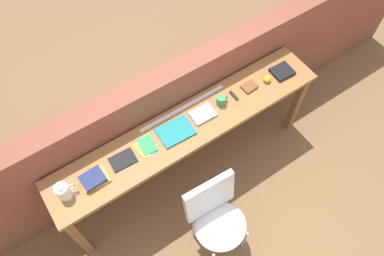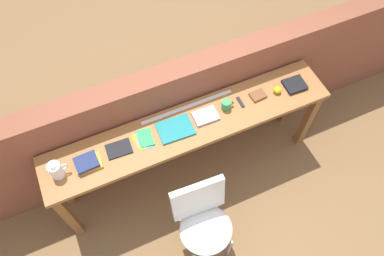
{
  "view_description": "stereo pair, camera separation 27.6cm",
  "coord_description": "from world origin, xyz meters",
  "views": [
    {
      "loc": [
        -0.89,
        -1.07,
        3.51
      ],
      "look_at": [
        0.0,
        0.25,
        0.9
      ],
      "focal_mm": 35.0,
      "sensor_mm": 36.0,
      "label": 1
    },
    {
      "loc": [
        -0.65,
        -1.2,
        3.51
      ],
      "look_at": [
        0.0,
        0.25,
        0.9
      ],
      "focal_mm": 35.0,
      "sensor_mm": 36.0,
      "label": 2
    }
  ],
  "objects": [
    {
      "name": "sideboard",
      "position": [
        0.0,
        0.3,
        0.74
      ],
      "size": [
        2.5,
        0.44,
        0.88
      ],
      "color": "#996033",
      "rests_on": "ground"
    },
    {
      "name": "book_open_centre",
      "position": [
        -0.13,
        0.3,
        0.89
      ],
      "size": [
        0.29,
        0.23,
        0.02
      ],
      "primitive_type": "cube",
      "rotation": [
        0.0,
        0.0,
        -0.04
      ],
      "color": "#19757A",
      "rests_on": "sideboard"
    },
    {
      "name": "ruler_metal_back_edge",
      "position": [
        0.05,
        0.47,
        0.88
      ],
      "size": [
        0.83,
        0.03,
        0.0
      ],
      "primitive_type": "cube",
      "color": "silver",
      "rests_on": "sideboard"
    },
    {
      "name": "magazine_cycling",
      "position": [
        -0.61,
        0.32,
        0.89
      ],
      "size": [
        0.21,
        0.15,
        0.01
      ],
      "primitive_type": "cube",
      "rotation": [
        0.0,
        0.0,
        -0.05
      ],
      "color": "black",
      "rests_on": "sideboard"
    },
    {
      "name": "sports_ball_small",
      "position": [
        0.83,
        0.29,
        0.91
      ],
      "size": [
        0.07,
        0.07,
        0.07
      ],
      "primitive_type": "sphere",
      "color": "yellow",
      "rests_on": "sideboard"
    },
    {
      "name": "pitcher_white",
      "position": [
        -1.09,
        0.29,
        0.96
      ],
      "size": [
        0.14,
        0.1,
        0.18
      ],
      "color": "white",
      "rests_on": "sideboard"
    },
    {
      "name": "leather_journal_brown",
      "position": [
        0.66,
        0.32,
        0.89
      ],
      "size": [
        0.14,
        0.11,
        0.02
      ],
      "primitive_type": "cube",
      "rotation": [
        0.0,
        0.0,
        0.07
      ],
      "color": "brown",
      "rests_on": "sideboard"
    },
    {
      "name": "book_grey_hardcover",
      "position": [
        0.15,
        0.32,
        0.89
      ],
      "size": [
        0.21,
        0.16,
        0.02
      ],
      "primitive_type": "cube",
      "rotation": [
        0.0,
        0.0,
        -0.02
      ],
      "color": "#9E9EA3",
      "rests_on": "sideboard"
    },
    {
      "name": "multitool_folded",
      "position": [
        0.49,
        0.32,
        0.89
      ],
      "size": [
        0.02,
        0.11,
        0.02
      ],
      "primitive_type": "cube",
      "rotation": [
        0.0,
        0.0,
        -0.01
      ],
      "color": "black",
      "rests_on": "sideboard"
    },
    {
      "name": "chair_white_moulded",
      "position": [
        -0.18,
        -0.37,
        0.53
      ],
      "size": [
        0.46,
        0.48,
        0.89
      ],
      "color": "white",
      "rests_on": "ground"
    },
    {
      "name": "pamphlet_pile_colourful",
      "position": [
        -0.39,
        0.33,
        0.89
      ],
      "size": [
        0.17,
        0.19,
        0.01
      ],
      "color": "#3399D8",
      "rests_on": "sideboard"
    },
    {
      "name": "brick_wall_back",
      "position": [
        0.0,
        0.64,
        0.6
      ],
      "size": [
        6.0,
        0.2,
        1.2
      ],
      "primitive_type": "cube",
      "color": "brown",
      "rests_on": "ground"
    },
    {
      "name": "book_stack_leftmost",
      "position": [
        -0.87,
        0.29,
        0.91
      ],
      "size": [
        0.21,
        0.16,
        0.05
      ],
      "color": "gold",
      "rests_on": "sideboard"
    },
    {
      "name": "mug",
      "position": [
        0.35,
        0.33,
        0.92
      ],
      "size": [
        0.11,
        0.08,
        0.09
      ],
      "color": "#338C4C",
      "rests_on": "sideboard"
    },
    {
      "name": "ground_plane",
      "position": [
        0.0,
        0.0,
        0.0
      ],
      "size": [
        40.0,
        40.0,
        0.0
      ],
      "primitive_type": "plane",
      "color": "brown"
    },
    {
      "name": "book_repair_rightmost",
      "position": [
        1.01,
        0.29,
        0.89
      ],
      "size": [
        0.19,
        0.17,
        0.03
      ],
      "primitive_type": "cube",
      "rotation": [
        0.0,
        0.0,
        -0.05
      ],
      "color": "black",
      "rests_on": "sideboard"
    }
  ]
}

